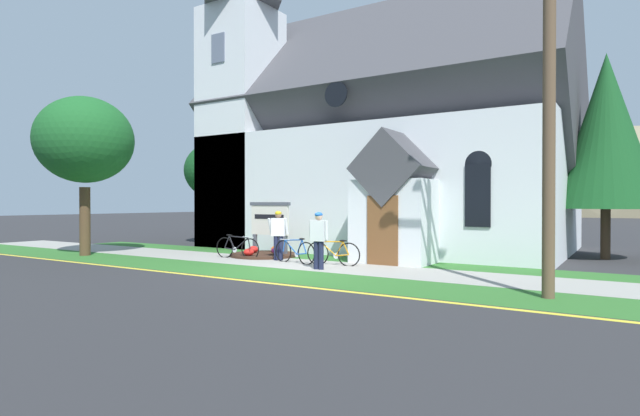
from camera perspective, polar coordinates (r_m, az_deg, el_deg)
The scene contains 18 objects.
ground at distance 17.32m, azimuth 4.21°, elevation -5.64°, with size 140.00×140.00×0.00m, color #2B2B2D.
sidewalk_slab at distance 15.55m, azimuth -3.17°, elevation -6.33°, with size 32.00×2.28×0.01m, color #99968E.
grass_verge at distance 13.84m, azimuth -8.41°, elevation -7.20°, with size 32.00×2.07×0.01m, color #2D6628.
church_lawn at distance 17.14m, azimuth 0.56°, elevation -5.69°, with size 24.00×1.56×0.01m, color #2D6628.
curb_paint_stripe at distance 12.97m, azimuth -11.85°, elevation -7.74°, with size 28.00×0.16×0.01m, color yellow.
church_building at distance 21.57m, azimuth 6.30°, elevation 7.14°, with size 14.63×10.33×11.77m.
church_sign at distance 17.91m, azimuth -5.75°, elevation -1.46°, with size 1.77×0.17×1.90m.
flower_bed at distance 17.71m, azimuth -6.42°, elevation -5.24°, with size 2.36×2.36×0.34m.
bicycle_red at distance 15.07m, azimuth 1.53°, elevation -5.15°, with size 1.72×0.25×0.80m.
bicycle_blue at distance 15.61m, azimuth -2.90°, elevation -4.96°, with size 1.69×0.31×0.82m.
bicycle_silver at distance 17.12m, azimuth -9.43°, elevation -4.46°, with size 1.78×0.15×0.82m.
cyclist_in_green_jersey at distance 16.35m, azimuth -4.77°, elevation -2.71°, with size 0.62×0.38×1.61m.
cyclist_in_white_jersey at distance 14.06m, azimuth -0.15°, elevation -3.23°, with size 0.64×0.27×1.62m.
utility_pole at distance 11.24m, azimuth 24.16°, elevation 16.46°, with size 3.12×0.28×8.97m.
roadside_conifer at distance 19.29m, azimuth 29.81°, elevation 7.61°, with size 3.20×3.20×6.85m.
yard_deciduous_tree at distance 23.42m, azimuth -11.12°, elevation 4.17°, with size 3.40×3.40×4.74m.
verge_sapling at distance 19.82m, azimuth -25.25°, elevation 6.96°, with size 3.37×3.37×5.65m.
distant_hill at distance 94.52m, azimuth 30.20°, elevation -0.63°, with size 83.51×45.97×27.86m, color #847A5B.
Camera 1 is at (8.05, -11.23, 1.88)m, focal length 28.08 mm.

